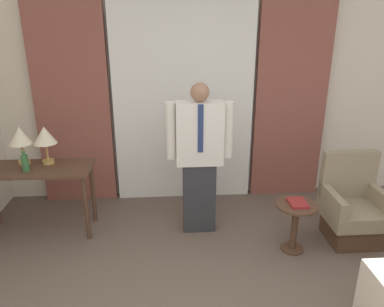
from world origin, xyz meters
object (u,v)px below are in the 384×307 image
Objects in this scene: armchair at (352,210)px; book at (298,203)px; table_lamp_right at (45,137)px; table_lamp_left at (20,137)px; person at (199,155)px; desk at (35,178)px; side_table at (295,219)px; bottle_near_edge at (25,163)px.

book is at bearing -164.61° from armchair.
table_lamp_left is at bearing 180.00° from table_lamp_right.
desk is at bearing 177.85° from person.
person reaches higher than book.
table_lamp_right is 0.79× the size of side_table.
desk is at bearing 68.26° from bottle_near_edge.
book is at bearing -9.51° from bottle_near_edge.
side_table is 0.19m from book.
side_table is at bearing -13.26° from table_lamp_left.
table_lamp_left is at bearing 174.47° from person.
book is (2.74, -0.56, -0.10)m from desk.
book is at bearing -13.30° from table_lamp_left.
book is at bearing -11.55° from desk.
desk reaches higher than side_table.
person is 1.19m from side_table.
table_lamp_right is 0.35m from bottle_near_edge.
table_lamp_right is at bearing 42.35° from desk.
armchair is at bearing -8.44° from table_lamp_right.
table_lamp_left is at bearing 137.65° from desk.
table_lamp_right is at bearing 173.61° from person.
table_lamp_right reaches higher than book.
table_lamp_left is 0.32m from bottle_near_edge.
desk is 2.94× the size of table_lamp_left.
armchair is 0.72m from side_table.
bottle_near_edge reaches higher than armchair.
bottle_near_edge is (-0.17, -0.21, -0.22)m from table_lamp_right.
book reaches higher than side_table.
desk is at bearing -137.65° from table_lamp_right.
person is (1.66, -0.19, -0.18)m from table_lamp_right.
armchair reaches higher than desk.
table_lamp_right is at bearing 165.47° from side_table.
table_lamp_right is 1.68m from person.
book is (0.01, -0.00, 0.19)m from side_table.
side_table is at bearing -14.53° from table_lamp_right.
desk is at bearing 168.45° from book.
side_table is at bearing -165.00° from armchair.
table_lamp_left reaches higher than desk.
person is (1.82, 0.03, 0.03)m from bottle_near_edge.
table_lamp_right is (0.13, 0.12, 0.43)m from desk.
bottle_near_edge is at bearing 170.49° from book.
bottle_near_edge is 2.83m from book.
person is 1.76m from armchair.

